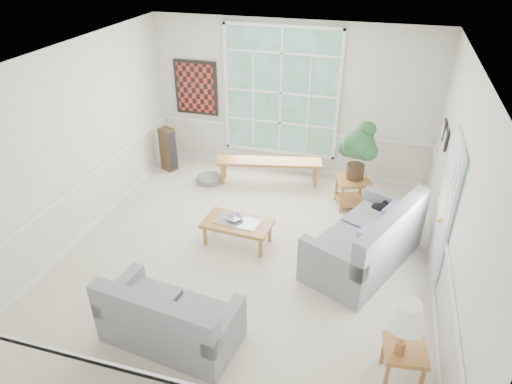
{
  "coord_description": "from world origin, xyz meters",
  "views": [
    {
      "loc": [
        1.69,
        -5.32,
        4.4
      ],
      "look_at": [
        0.1,
        0.2,
        1.05
      ],
      "focal_mm": 32.0,
      "sensor_mm": 36.0,
      "label": 1
    }
  ],
  "objects_px": {
    "loveseat_right": "(365,233)",
    "end_table": "(352,192)",
    "side_table": "(402,363)",
    "coffee_table": "(238,232)",
    "loveseat_front": "(170,311)"
  },
  "relations": [
    {
      "from": "coffee_table",
      "to": "side_table",
      "type": "relative_size",
      "value": 2.3
    },
    {
      "from": "coffee_table",
      "to": "end_table",
      "type": "bearing_deg",
      "value": 49.27
    },
    {
      "from": "loveseat_front",
      "to": "coffee_table",
      "type": "relative_size",
      "value": 1.52
    },
    {
      "from": "loveseat_front",
      "to": "coffee_table",
      "type": "xyz_separation_m",
      "value": [
        0.16,
        2.08,
        -0.24
      ]
    },
    {
      "from": "loveseat_front",
      "to": "side_table",
      "type": "distance_m",
      "value": 2.71
    },
    {
      "from": "loveseat_right",
      "to": "coffee_table",
      "type": "relative_size",
      "value": 1.83
    },
    {
      "from": "coffee_table",
      "to": "side_table",
      "type": "distance_m",
      "value": 3.18
    },
    {
      "from": "side_table",
      "to": "loveseat_front",
      "type": "bearing_deg",
      "value": -176.38
    },
    {
      "from": "end_table",
      "to": "loveseat_right",
      "type": "bearing_deg",
      "value": -78.46
    },
    {
      "from": "end_table",
      "to": "side_table",
      "type": "xyz_separation_m",
      "value": [
        0.92,
        -3.56,
        -0.05
      ]
    },
    {
      "from": "loveseat_right",
      "to": "end_table",
      "type": "distance_m",
      "value": 1.65
    },
    {
      "from": "loveseat_right",
      "to": "coffee_table",
      "type": "xyz_separation_m",
      "value": [
        -1.95,
        -0.05,
        -0.33
      ]
    },
    {
      "from": "loveseat_right",
      "to": "loveseat_front",
      "type": "relative_size",
      "value": 1.2
    },
    {
      "from": "loveseat_right",
      "to": "end_table",
      "type": "relative_size",
      "value": 3.51
    },
    {
      "from": "coffee_table",
      "to": "side_table",
      "type": "xyz_separation_m",
      "value": [
        2.54,
        -1.91,
        0.03
      ]
    }
  ]
}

